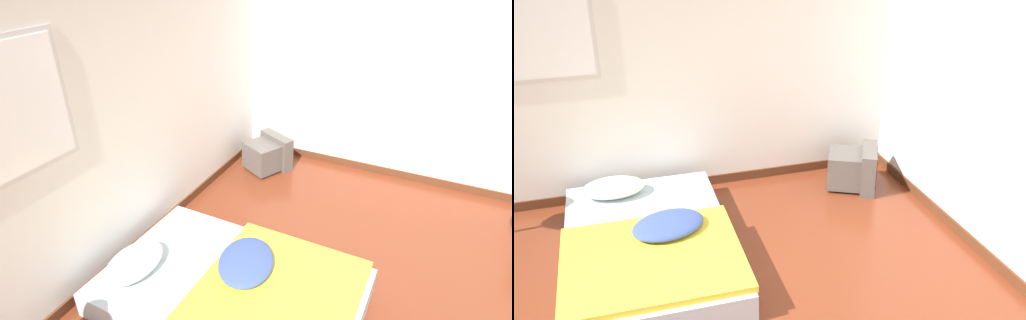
# 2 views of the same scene
# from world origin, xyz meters

# --- Properties ---
(wall_back) EXTENTS (7.24, 0.08, 2.60)m
(wall_back) POSITION_xyz_m (-0.01, 2.45, 1.29)
(wall_back) COLOR white
(wall_back) RESTS_ON ground_plane
(wall_right) EXTENTS (0.08, 7.25, 2.60)m
(wall_right) POSITION_xyz_m (2.45, 0.00, 1.29)
(wall_right) COLOR white
(wall_right) RESTS_ON ground_plane
(mattress_bed) EXTENTS (1.26, 1.88, 0.35)m
(mattress_bed) POSITION_xyz_m (-0.05, 1.35, 0.14)
(mattress_bed) COLOR silver
(mattress_bed) RESTS_ON ground_plane
(crt_tv) EXTENTS (0.58, 0.57, 0.40)m
(crt_tv) POSITION_xyz_m (1.94, 1.98, 0.19)
(crt_tv) COLOR #56514C
(crt_tv) RESTS_ON ground_plane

